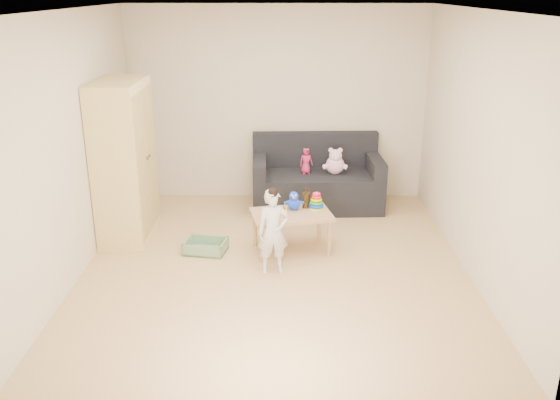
{
  "coord_description": "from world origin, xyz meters",
  "views": [
    {
      "loc": [
        0.08,
        -5.7,
        2.8
      ],
      "look_at": [
        0.05,
        0.25,
        0.65
      ],
      "focal_mm": 38.0,
      "sensor_mm": 36.0,
      "label": 1
    }
  ],
  "objects_px": {
    "wardrobe": "(124,161)",
    "sofa": "(317,190)",
    "play_table": "(291,232)",
    "toddler": "(273,233)"
  },
  "relations": [
    {
      "from": "play_table",
      "to": "toddler",
      "type": "xyz_separation_m",
      "value": [
        -0.19,
        -0.51,
        0.21
      ]
    },
    {
      "from": "sofa",
      "to": "toddler",
      "type": "bearing_deg",
      "value": -108.31
    },
    {
      "from": "sofa",
      "to": "toddler",
      "type": "relative_size",
      "value": 1.95
    },
    {
      "from": "wardrobe",
      "to": "play_table",
      "type": "relative_size",
      "value": 2.12
    },
    {
      "from": "wardrobe",
      "to": "toddler",
      "type": "bearing_deg",
      "value": -29.04
    },
    {
      "from": "wardrobe",
      "to": "sofa",
      "type": "xyz_separation_m",
      "value": [
        2.27,
        0.98,
        -0.68
      ]
    },
    {
      "from": "sofa",
      "to": "toddler",
      "type": "xyz_separation_m",
      "value": [
        -0.55,
        -1.93,
        0.2
      ]
    },
    {
      "from": "wardrobe",
      "to": "play_table",
      "type": "xyz_separation_m",
      "value": [
        1.91,
        -0.45,
        -0.69
      ]
    },
    {
      "from": "wardrobe",
      "to": "play_table",
      "type": "height_order",
      "value": "wardrobe"
    },
    {
      "from": "wardrobe",
      "to": "toddler",
      "type": "distance_m",
      "value": 2.02
    }
  ]
}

